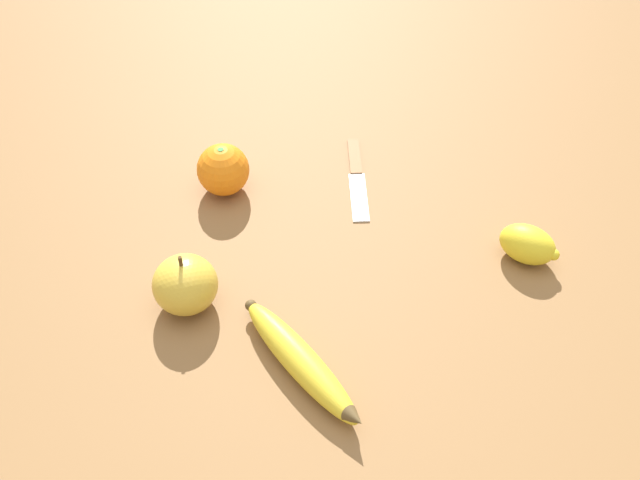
{
  "coord_description": "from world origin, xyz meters",
  "views": [
    {
      "loc": [
        -0.55,
        0.25,
        0.7
      ],
      "look_at": [
        0.06,
        0.07,
        0.03
      ],
      "focal_mm": 42.0,
      "sensor_mm": 36.0,
      "label": 1
    }
  ],
  "objects_px": {
    "apple": "(185,284)",
    "paring_knife": "(357,175)",
    "banana": "(301,361)",
    "lemon": "(528,244)",
    "orange": "(223,170)"
  },
  "relations": [
    {
      "from": "lemon",
      "to": "paring_knife",
      "type": "bearing_deg",
      "value": 37.23
    },
    {
      "from": "apple",
      "to": "paring_knife",
      "type": "xyz_separation_m",
      "value": [
        0.16,
        -0.26,
        -0.03
      ]
    },
    {
      "from": "banana",
      "to": "apple",
      "type": "xyz_separation_m",
      "value": [
        0.13,
        0.1,
        0.02
      ]
    },
    {
      "from": "banana",
      "to": "apple",
      "type": "distance_m",
      "value": 0.17
    },
    {
      "from": "apple",
      "to": "lemon",
      "type": "distance_m",
      "value": 0.42
    },
    {
      "from": "orange",
      "to": "paring_knife",
      "type": "distance_m",
      "value": 0.19
    },
    {
      "from": "banana",
      "to": "lemon",
      "type": "distance_m",
      "value": 0.32
    },
    {
      "from": "banana",
      "to": "paring_knife",
      "type": "height_order",
      "value": "banana"
    },
    {
      "from": "lemon",
      "to": "orange",
      "type": "bearing_deg",
      "value": 55.52
    },
    {
      "from": "banana",
      "to": "apple",
      "type": "height_order",
      "value": "apple"
    },
    {
      "from": "paring_knife",
      "to": "banana",
      "type": "bearing_deg",
      "value": 75.22
    },
    {
      "from": "banana",
      "to": "orange",
      "type": "bearing_deg",
      "value": 162.81
    },
    {
      "from": "lemon",
      "to": "paring_knife",
      "type": "relative_size",
      "value": 0.51
    },
    {
      "from": "apple",
      "to": "lemon",
      "type": "relative_size",
      "value": 0.96
    },
    {
      "from": "banana",
      "to": "orange",
      "type": "height_order",
      "value": "orange"
    }
  ]
}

